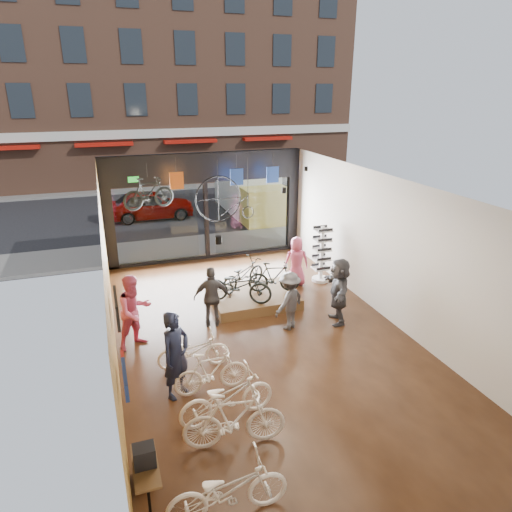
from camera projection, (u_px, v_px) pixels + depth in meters
name	position (u px, v px, depth m)	size (l,w,h in m)	color
ground_plane	(262.00, 337.00, 11.45)	(7.00, 12.00, 0.04)	black
ceiling	(263.00, 186.00, 10.12)	(7.00, 12.00, 0.04)	black
wall_left	(108.00, 285.00, 9.72)	(0.04, 12.00, 3.80)	#B57A2C
wall_right	(390.00, 250.00, 11.85)	(0.04, 12.00, 3.80)	beige
wall_back	(432.00, 441.00, 5.44)	(7.00, 0.04, 3.80)	beige
storefront	(206.00, 207.00, 16.11)	(7.00, 0.26, 3.80)	black
exit_sign	(133.00, 179.00, 14.88)	(0.35, 0.06, 0.18)	#198C26
street_road	(170.00, 203.00, 24.76)	(30.00, 18.00, 0.02)	black
sidewalk_near	(201.00, 246.00, 17.82)	(30.00, 2.40, 0.12)	slate
sidewalk_far	(160.00, 187.00, 28.29)	(30.00, 2.00, 0.12)	slate
opposite_building	(146.00, 68.00, 28.10)	(26.00, 5.00, 14.00)	brown
street_car	(150.00, 205.00, 21.45)	(1.63, 4.05, 1.38)	gray
box_truck	(252.00, 190.00, 21.81)	(2.10, 6.31, 2.49)	silver
floor_bike_0	(228.00, 490.00, 6.51)	(0.63, 1.80, 0.94)	#EFDECA
floor_bike_1	(234.00, 419.00, 7.79)	(0.51, 1.79, 1.08)	#EFDECA
floor_bike_2	(227.00, 397.00, 8.44)	(0.64, 1.85, 0.97)	#EFDECA
floor_bike_3	(211.00, 372.00, 9.21)	(0.44, 1.55, 0.93)	#EFDECA
floor_bike_4	(193.00, 351.00, 10.04)	(0.55, 1.59, 0.83)	#EFDECA
display_platform	(253.00, 298.00, 13.16)	(2.40, 1.80, 0.30)	brown
display_bike_left	(238.00, 286.00, 12.44)	(0.65, 1.86, 0.98)	black
display_bike_mid	(274.00, 277.00, 13.10)	(0.42, 1.50, 0.90)	black
display_bike_right	(243.00, 274.00, 13.31)	(0.58, 1.68, 0.88)	black
customer_0	(176.00, 355.00, 8.97)	(0.68, 0.44, 1.85)	#161C33
customer_1	(135.00, 312.00, 10.73)	(0.89, 0.69, 1.82)	#CC4C72
customer_2	(212.00, 297.00, 11.70)	(0.95, 0.40, 1.63)	#3F3F44
customer_3	(289.00, 301.00, 11.58)	(1.00, 0.58, 1.55)	#3F3F44
customer_4	(296.00, 261.00, 14.19)	(0.77, 0.50, 1.57)	#CC4C72
customer_5	(339.00, 291.00, 11.87)	(1.66, 0.53, 1.79)	#3F3F44
sunglasses_rack	(321.00, 254.00, 14.43)	(0.54, 0.44, 1.82)	white
wall_merch	(130.00, 410.00, 6.87)	(0.40, 2.40, 2.60)	navy
penny_farthing	(228.00, 200.00, 14.54)	(1.87, 0.06, 1.49)	black
hung_bike	(149.00, 193.00, 13.52)	(0.45, 1.58, 0.95)	black
jersey_left	(177.00, 181.00, 14.67)	(0.45, 0.03, 0.55)	#CC5919
jersey_mid	(237.00, 177.00, 15.28)	(0.45, 0.03, 0.55)	#1E3F99
jersey_right	(273.00, 175.00, 15.67)	(0.45, 0.03, 0.55)	#1E3F99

